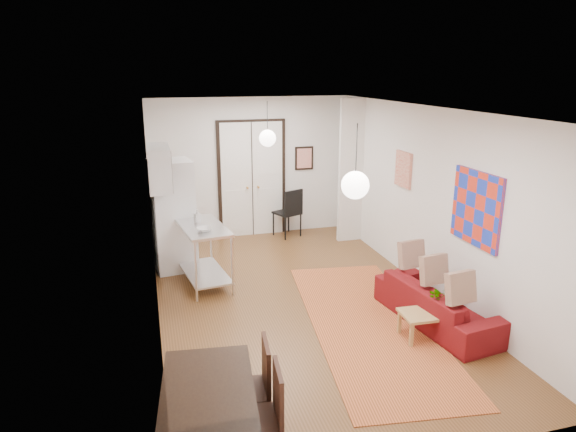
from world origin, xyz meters
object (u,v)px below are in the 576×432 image
object	(u,v)px
kitchen_counter	(203,246)
dining_table	(208,399)
fridge	(173,216)
black_side_chair	(286,207)
sofa	(437,304)
dining_chair_far	(252,405)
dining_chair_near	(243,377)
coffee_table	(431,315)

from	to	relation	value
kitchen_counter	dining_table	size ratio (longest dim) A/B	0.94
kitchen_counter	fridge	world-z (taller)	fridge
black_side_chair	kitchen_counter	bearing A→B (deg)	25.28
sofa	fridge	xyz separation A→B (m)	(-3.38, 3.09, 0.68)
sofa	dining_chair_far	size ratio (longest dim) A/B	2.08
dining_table	dining_chair_near	world-z (taller)	dining_chair_near
sofa	kitchen_counter	size ratio (longest dim) A/B	1.43
coffee_table	black_side_chair	bearing A→B (deg)	98.08
dining_table	dining_chair_near	size ratio (longest dim) A/B	1.54
fridge	dining_chair_near	world-z (taller)	fridge
dining_table	dining_chair_far	size ratio (longest dim) A/B	1.54
dining_chair_far	black_side_chair	distance (m)	6.63
coffee_table	kitchen_counter	world-z (taller)	kitchen_counter
coffee_table	dining_chair_far	size ratio (longest dim) A/B	0.87
dining_table	black_side_chair	distance (m)	6.75
kitchen_counter	dining_chair_far	world-z (taller)	kitchen_counter
sofa	black_side_chair	world-z (taller)	black_side_chair
sofa	coffee_table	world-z (taller)	sofa
coffee_table	dining_table	world-z (taller)	dining_table
dining_chair_far	dining_chair_near	bearing A→B (deg)	-173.49
fridge	dining_table	bearing A→B (deg)	-98.16
sofa	kitchen_counter	bearing A→B (deg)	44.88
sofa	dining_chair_near	size ratio (longest dim) A/B	2.08
sofa	black_side_chair	bearing A→B (deg)	4.31
kitchen_counter	black_side_chair	xyz separation A→B (m)	(2.00, 2.20, -0.06)
coffee_table	black_side_chair	distance (m)	4.83
dining_chair_far	fridge	bearing A→B (deg)	-169.19
kitchen_counter	dining_table	world-z (taller)	kitchen_counter
kitchen_counter	dining_chair_near	world-z (taller)	kitchen_counter
coffee_table	dining_chair_near	size ratio (longest dim) A/B	0.87
dining_chair_near	black_side_chair	size ratio (longest dim) A/B	0.93
kitchen_counter	fridge	xyz separation A→B (m)	(-0.42, 0.84, 0.31)
dining_chair_near	sofa	bearing A→B (deg)	121.53
sofa	fridge	world-z (taller)	fridge
black_side_chair	dining_chair_far	bearing A→B (deg)	49.53
kitchen_counter	dining_chair_far	distance (m)	4.11
dining_chair_near	black_side_chair	world-z (taller)	black_side_chair
fridge	dining_table	xyz separation A→B (m)	(-0.01, -4.94, -0.29)
coffee_table	dining_chair_near	xyz separation A→B (m)	(-2.72, -1.08, 0.24)
coffee_table	dining_chair_far	world-z (taller)	dining_chair_far
coffee_table	dining_chair_near	bearing A→B (deg)	-158.44
coffee_table	fridge	xyz separation A→B (m)	(-3.09, 3.42, 0.66)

